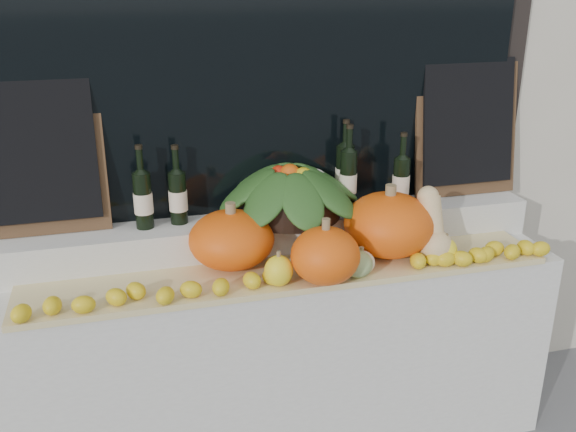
{
  "coord_description": "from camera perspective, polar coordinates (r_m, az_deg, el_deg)",
  "views": [
    {
      "loc": [
        -0.61,
        -0.81,
        2.03
      ],
      "look_at": [
        0.0,
        1.45,
        1.12
      ],
      "focal_mm": 40.0,
      "sensor_mm": 36.0,
      "label": 1
    }
  ],
  "objects": [
    {
      "name": "straw_bedding",
      "position": [
        2.56,
        0.29,
        -5.15
      ],
      "size": [
        2.1,
        0.32,
        0.02
      ],
      "primitive_type": "cube",
      "color": "tan",
      "rests_on": "display_sill"
    },
    {
      "name": "pumpkin_right",
      "position": [
        2.68,
        8.95,
        -0.76
      ],
      "size": [
        0.42,
        0.42,
        0.26
      ],
      "primitive_type": "ellipsoid",
      "rotation": [
        0.0,
        0.0,
        -0.13
      ],
      "color": "#F95C0D",
      "rests_on": "straw_bedding"
    },
    {
      "name": "lemon_heap",
      "position": [
        2.44,
        0.98,
        -5.33
      ],
      "size": [
        2.2,
        0.16,
        0.06
      ],
      "primitive_type": null,
      "color": "yellow",
      "rests_on": "straw_bedding"
    },
    {
      "name": "pumpkin_center",
      "position": [
        2.42,
        3.34,
        -3.53
      ],
      "size": [
        0.35,
        0.35,
        0.22
      ],
      "primitive_type": "ellipsoid",
      "rotation": [
        0.0,
        0.0,
        -0.41
      ],
      "color": "#F95C0D",
      "rests_on": "straw_bedding"
    },
    {
      "name": "wine_bottle_far_left",
      "position": [
        2.63,
        -12.76,
        1.46
      ],
      "size": [
        0.08,
        0.08,
        0.35
      ],
      "color": "black",
      "rests_on": "rear_tier"
    },
    {
      "name": "pumpkin_left",
      "position": [
        2.56,
        -5.04,
        -2.1
      ],
      "size": [
        0.42,
        0.42,
        0.23
      ],
      "primitive_type": "ellipsoid",
      "rotation": [
        0.0,
        0.0,
        0.27
      ],
      "color": "#F95C0D",
      "rests_on": "straw_bedding"
    },
    {
      "name": "wine_bottle_near_left",
      "position": [
        2.66,
        -9.76,
        1.71
      ],
      "size": [
        0.08,
        0.08,
        0.33
      ],
      "color": "black",
      "rests_on": "rear_tier"
    },
    {
      "name": "wine_bottle_near_right",
      "position": [
        2.77,
        5.36,
        3.25
      ],
      "size": [
        0.08,
        0.08,
        0.38
      ],
      "color": "black",
      "rests_on": "rear_tier"
    },
    {
      "name": "chalkboard_right",
      "position": [
        3.04,
        15.65,
        7.79
      ],
      "size": [
        0.5,
        0.12,
        0.62
      ],
      "rotation": [
        -0.15,
        0.0,
        0.0
      ],
      "color": "#4C331E",
      "rests_on": "rear_tier"
    },
    {
      "name": "wine_bottle_far_right",
      "position": [
        2.86,
        10.0,
        3.07
      ],
      "size": [
        0.08,
        0.08,
        0.33
      ],
      "color": "black",
      "rests_on": "rear_tier"
    },
    {
      "name": "butternut_squash",
      "position": [
        2.68,
        12.75,
        -1.23
      ],
      "size": [
        0.15,
        0.21,
        0.29
      ],
      "color": "#E5C086",
      "rests_on": "straw_bedding"
    },
    {
      "name": "chalkboard_left",
      "position": [
        2.65,
        -21.4,
        5.19
      ],
      "size": [
        0.5,
        0.12,
        0.62
      ],
      "rotation": [
        -0.15,
        0.0,
        0.0
      ],
      "color": "#4C331E",
      "rests_on": "rear_tier"
    },
    {
      "name": "display_sill",
      "position": [
        2.89,
        -0.4,
        -12.16
      ],
      "size": [
        2.3,
        0.55,
        0.88
      ],
      "primitive_type": "cube",
      "color": "silver",
      "rests_on": "ground"
    },
    {
      "name": "wine_bottle_tall",
      "position": [
        2.85,
        5.06,
        3.75
      ],
      "size": [
        0.08,
        0.08,
        0.38
      ],
      "color": "black",
      "rests_on": "rear_tier"
    },
    {
      "name": "decorative_gourds",
      "position": [
        2.5,
        4.99,
        -4.31
      ],
      "size": [
        0.81,
        0.14,
        0.14
      ],
      "color": "#34671F",
      "rests_on": "straw_bedding"
    },
    {
      "name": "rear_tier",
      "position": [
        2.77,
        -1.21,
        -1.46
      ],
      "size": [
        2.3,
        0.25,
        0.16
      ],
      "primitive_type": "cube",
      "color": "silver",
      "rests_on": "display_sill"
    },
    {
      "name": "produce_bowl",
      "position": [
        2.7,
        0.17,
        2.31
      ],
      "size": [
        0.65,
        0.65,
        0.24
      ],
      "color": "black",
      "rests_on": "rear_tier"
    }
  ]
}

